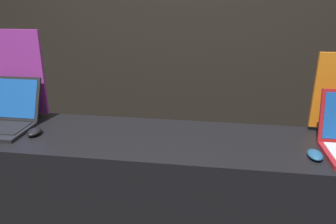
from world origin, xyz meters
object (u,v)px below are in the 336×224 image
Objects in this scene: mouse_front at (34,132)px; mouse_back at (315,155)px; promo_stand_front at (18,76)px; laptop_front at (4,117)px.

mouse_back is at bearing -2.13° from mouse_front.
promo_stand_front reaches higher than mouse_back.
mouse_front is 0.19× the size of promo_stand_front.
mouse_front is 1.45m from mouse_back.
mouse_front is at bearing 177.87° from mouse_back.
laptop_front is at bearing -90.00° from promo_stand_front.
laptop_front is 3.55× the size of mouse_front.
mouse_front reaches higher than mouse_back.
mouse_back is (1.44, -0.05, -0.00)m from mouse_front.
promo_stand_front reaches higher than mouse_front.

